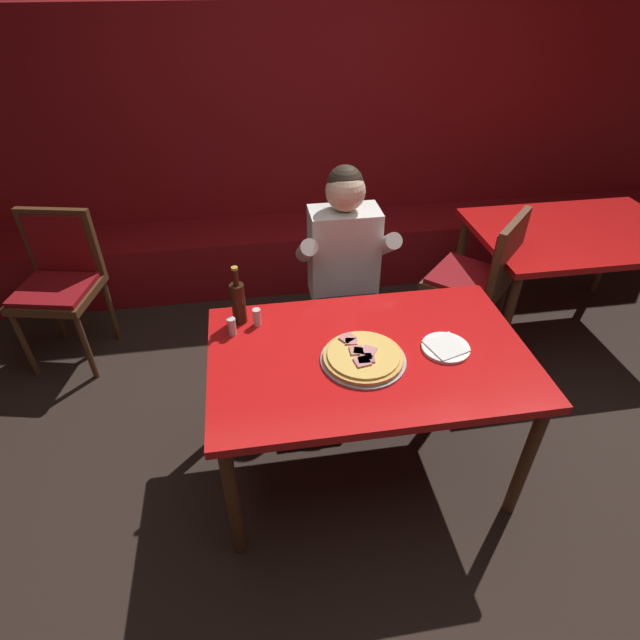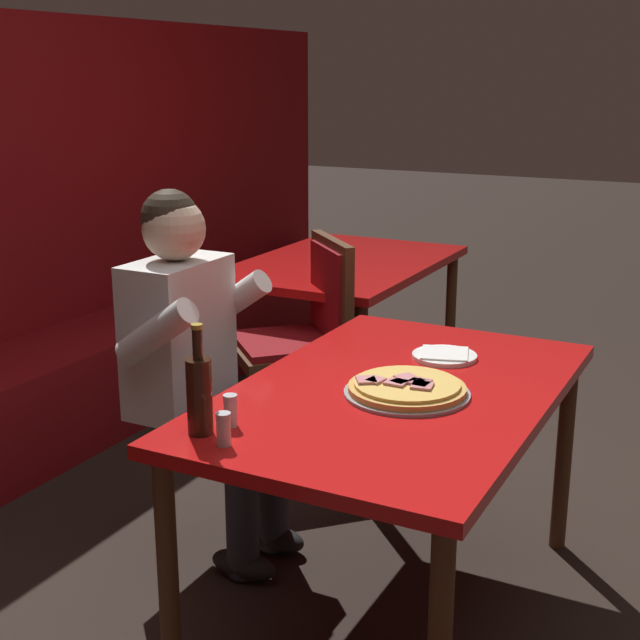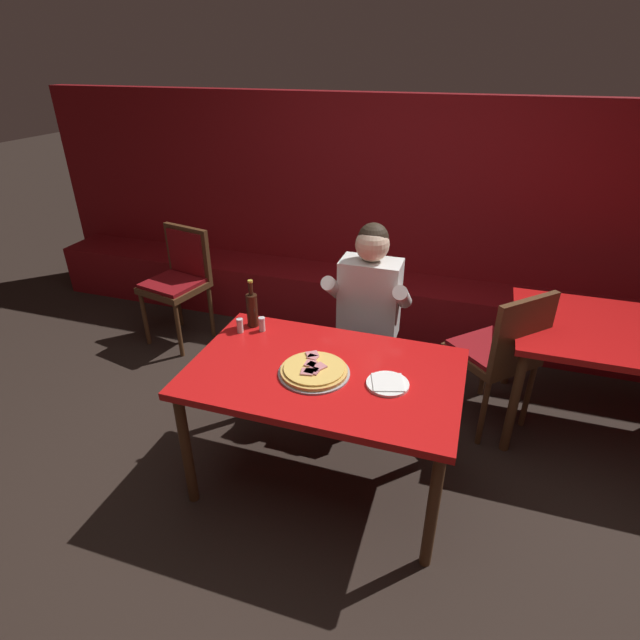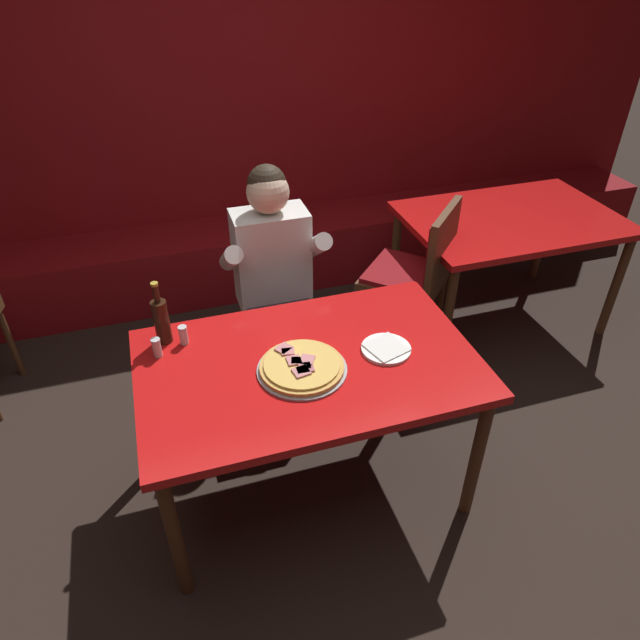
# 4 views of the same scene
# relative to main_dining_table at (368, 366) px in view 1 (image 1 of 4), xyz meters

# --- Properties ---
(ground_plane) EXTENTS (24.00, 24.00, 0.00)m
(ground_plane) POSITION_rel_main_dining_table_xyz_m (0.00, 0.00, -0.67)
(ground_plane) COLOR black
(booth_wall_panel) EXTENTS (6.80, 0.16, 1.90)m
(booth_wall_panel) POSITION_rel_main_dining_table_xyz_m (0.00, 2.18, 0.28)
(booth_wall_panel) COLOR maroon
(booth_wall_panel) RESTS_ON ground_plane
(booth_bench) EXTENTS (6.46, 0.48, 0.46)m
(booth_bench) POSITION_rel_main_dining_table_xyz_m (0.00, 1.86, -0.44)
(booth_bench) COLOR maroon
(booth_bench) RESTS_ON ground_plane
(main_dining_table) EXTENTS (1.39, 0.87, 0.74)m
(main_dining_table) POSITION_rel_main_dining_table_xyz_m (0.00, 0.00, 0.00)
(main_dining_table) COLOR #4C2D19
(main_dining_table) RESTS_ON ground_plane
(pizza) EXTENTS (0.36, 0.36, 0.05)m
(pizza) POSITION_rel_main_dining_table_xyz_m (-0.04, -0.05, 0.10)
(pizza) COLOR #9E9EA3
(pizza) RESTS_ON main_dining_table
(plate_white_paper) EXTENTS (0.21, 0.21, 0.02)m
(plate_white_paper) POSITION_rel_main_dining_table_xyz_m (0.33, -0.03, 0.09)
(plate_white_paper) COLOR white
(plate_white_paper) RESTS_ON main_dining_table
(beer_bottle) EXTENTS (0.07, 0.07, 0.29)m
(beer_bottle) POSITION_rel_main_dining_table_xyz_m (-0.55, 0.32, 0.19)
(beer_bottle) COLOR black
(beer_bottle) RESTS_ON main_dining_table
(shaker_red_pepper_flakes) EXTENTS (0.04, 0.04, 0.09)m
(shaker_red_pepper_flakes) POSITION_rel_main_dining_table_xyz_m (-0.58, 0.22, 0.12)
(shaker_red_pepper_flakes) COLOR silver
(shaker_red_pepper_flakes) RESTS_ON main_dining_table
(shaker_oregano) EXTENTS (0.04, 0.04, 0.09)m
(shaker_oregano) POSITION_rel_main_dining_table_xyz_m (-0.47, 0.28, 0.12)
(shaker_oregano) COLOR silver
(shaker_oregano) RESTS_ON main_dining_table
(diner_seated_blue_shirt) EXTENTS (0.53, 0.53, 1.27)m
(diner_seated_blue_shirt) POSITION_rel_main_dining_table_xyz_m (0.05, 0.73, 0.04)
(diner_seated_blue_shirt) COLOR black
(diner_seated_blue_shirt) RESTS_ON ground_plane
(dining_chair_side_aisle) EXTENTS (0.52, 0.52, 0.95)m
(dining_chair_side_aisle) POSITION_rel_main_dining_table_xyz_m (-1.62, 1.19, -0.10)
(dining_chair_side_aisle) COLOR #4C2D19
(dining_chair_side_aisle) RESTS_ON ground_plane
(dining_chair_far_right) EXTENTS (0.62, 0.62, 0.97)m
(dining_chair_far_right) POSITION_rel_main_dining_table_xyz_m (0.89, 0.79, -0.09)
(dining_chair_far_right) COLOR #4C2D19
(dining_chair_far_right) RESTS_ON ground_plane
(background_dining_table) EXTENTS (1.28, 0.86, 0.74)m
(background_dining_table) POSITION_rel_main_dining_table_xyz_m (1.57, 0.94, -0.00)
(background_dining_table) COLOR #4C2D19
(background_dining_table) RESTS_ON ground_plane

